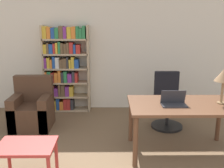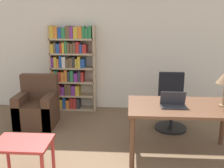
{
  "view_description": "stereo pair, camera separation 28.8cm",
  "coord_description": "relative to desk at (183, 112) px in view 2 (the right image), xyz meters",
  "views": [
    {
      "loc": [
        -0.1,
        -1.14,
        1.99
      ],
      "look_at": [
        -0.07,
        2.66,
        1.02
      ],
      "focal_mm": 42.0,
      "sensor_mm": 36.0,
      "label": 1
    },
    {
      "loc": [
        0.18,
        -1.14,
        1.99
      ],
      "look_at": [
        -0.07,
        2.66,
        1.02
      ],
      "focal_mm": 42.0,
      "sensor_mm": 36.0,
      "label": 2
    }
  ],
  "objects": [
    {
      "name": "side_table_blue",
      "position": [
        -2.06,
        -0.77,
        -0.23
      ],
      "size": [
        0.68,
        0.49,
        0.53
      ],
      "color": "#B2332D",
      "rests_on": "ground_plane"
    },
    {
      "name": "office_chair",
      "position": [
        -0.0,
        1.01,
        -0.25
      ],
      "size": [
        0.58,
        0.58,
        1.02
      ],
      "color": "black",
      "rests_on": "ground_plane"
    },
    {
      "name": "laptop",
      "position": [
        -0.15,
        -0.05,
        0.15
      ],
      "size": [
        0.35,
        0.21,
        0.21
      ],
      "color": "#2D2D33",
      "rests_on": "desk"
    },
    {
      "name": "bookshelf",
      "position": [
        -2.05,
        1.88,
        0.27
      ],
      "size": [
        0.97,
        0.28,
        1.84
      ],
      "color": "tan",
      "rests_on": "ground_plane"
    },
    {
      "name": "desk",
      "position": [
        0.0,
        0.0,
        0.0
      ],
      "size": [
        1.56,
        0.9,
        0.77
      ],
      "color": "brown",
      "rests_on": "ground_plane"
    },
    {
      "name": "armchair",
      "position": [
        -2.5,
        0.97,
        -0.35
      ],
      "size": [
        0.7,
        0.65,
        0.94
      ],
      "color": "#472D1E",
      "rests_on": "ground_plane"
    },
    {
      "name": "wall_back",
      "position": [
        -0.97,
        2.07,
        0.68
      ],
      "size": [
        8.0,
        0.06,
        2.7
      ],
      "color": "beige",
      "rests_on": "ground_plane"
    }
  ]
}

